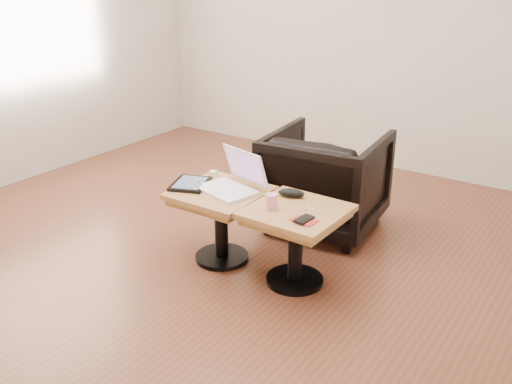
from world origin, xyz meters
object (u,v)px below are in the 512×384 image
Objects in this scene: striped_cup at (271,201)px; side_table_left at (221,208)px; side_table_right at (296,228)px; laptop at (233,182)px; armchair at (325,180)px.

side_table_left is at bearing 172.21° from striped_cup.
laptop is (-0.48, 0.03, 0.17)m from side_table_right.
laptop reaches higher than side_table_left.
side_table_right is 0.69× the size of armchair.
side_table_left is at bearing 63.45° from armchair.
side_table_left is 5.95× the size of striped_cup.
side_table_right is 0.82m from armchair.
side_table_left is 0.67× the size of armchair.
striped_cup reaches higher than side_table_left.
striped_cup is (0.35, -0.11, -0.00)m from laptop.
laptop is 0.37m from striped_cup.
armchair is at bearing 96.81° from striped_cup.
laptop is at bearing 163.03° from striped_cup.
armchair is (-0.10, 0.86, -0.17)m from striped_cup.
striped_cup is at bearing -7.81° from side_table_left.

